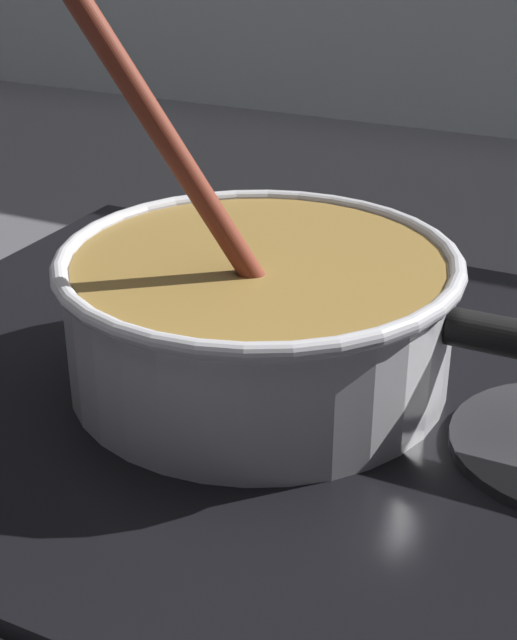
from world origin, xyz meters
The scene contains 4 objects.
ground centered at (0.00, 0.00, -0.02)m, with size 2.40×1.60×0.04m, color #4C4C51.
hob_plate centered at (0.15, 0.08, 0.01)m, with size 0.56×0.48×0.01m, color black.
burner_ring centered at (0.15, 0.08, 0.02)m, with size 0.18×0.18×0.01m, color #592D0C.
cooking_pan centered at (0.15, 0.07, 0.06)m, with size 0.41×0.25×0.32m.
Camera 1 is at (0.37, -0.39, 0.30)m, focal length 51.42 mm.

